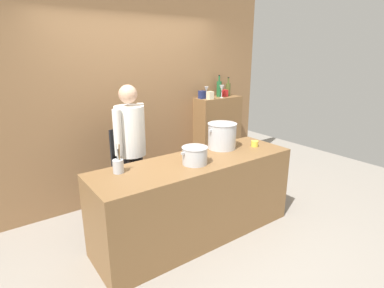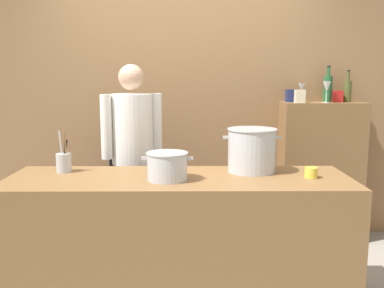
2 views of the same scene
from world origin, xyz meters
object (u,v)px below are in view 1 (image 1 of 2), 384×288
Objects in this scene: wine_bottle_olive at (228,89)px; spice_tin_cream at (210,95)px; wine_glass_tall at (206,90)px; spice_tin_navy at (202,95)px; utensil_crock at (118,166)px; butter_jar at (255,144)px; spice_tin_red at (225,93)px; wine_bottle_green at (219,88)px; stockpot_small at (195,155)px; stockpot_large at (222,136)px; chef at (131,144)px; wine_glass_wide at (222,89)px.

spice_tin_cream is (-0.48, -0.13, -0.05)m from wine_bottle_olive.
wine_glass_tall is 1.48× the size of spice_tin_navy.
utensil_crock is 2.27m from wine_glass_tall.
spice_tin_red reaches higher than butter_jar.
stockpot_small is at bearing -137.85° from wine_bottle_green.
spice_tin_navy is at bearing 49.69° from stockpot_small.
stockpot_small reaches higher than butter_jar.
wine_bottle_olive is at bearing 61.44° from butter_jar.
wine_glass_tall is 0.33m from spice_tin_red.
stockpot_large reaches higher than stockpot_small.
spice_tin_navy is (0.15, 1.24, 0.45)m from butter_jar.
chef is 4.94× the size of wine_bottle_green.
butter_jar is at bearing -111.42° from wine_glass_wide.
spice_tin_cream is 0.39m from spice_tin_red.
chef reaches higher than stockpot_large.
stockpot_large is 1.52m from wine_bottle_olive.
wine_glass_wide is at bearing 4.75° from spice_tin_cream.
spice_tin_cream reaches higher than spice_tin_red.
chef is at bearing -166.95° from spice_tin_cream.
chef reaches higher than wine_glass_wide.
spice_tin_cream is (-0.06, -0.16, -0.06)m from wine_glass_tall.
wine_bottle_green is (1.77, 0.48, 0.49)m from chef.
spice_tin_navy is at bearing -177.20° from wine_bottle_green.
stockpot_small is 1.90× the size of wine_glass_tall.
spice_tin_red is (0.43, -0.04, -0.01)m from spice_tin_navy.
wine_glass_tall is (-0.42, 0.04, 0.02)m from wine_bottle_olive.
butter_jar is at bearing -111.51° from wine_bottle_green.
wine_bottle_green is (1.44, 1.30, 0.46)m from stockpot_small.
utensil_crock is 2.38m from wine_glass_wide.
stockpot_large is 1.43m from wine_bottle_green.
wine_bottle_olive reaches higher than utensil_crock.
wine_bottle_olive is 2.75× the size of spice_tin_red.
chef is 4.10× the size of stockpot_large.
wine_bottle_green is 0.12m from spice_tin_red.
wine_bottle_green is at bearing 26.19° from utensil_crock.
wine_bottle_green reaches higher than stockpot_small.
utensil_crock is at bearing 173.77° from butter_jar.
stockpot_small is 3.84× the size of butter_jar.
chef is 5.64× the size of utensil_crock.
wine_bottle_green is at bearing 2.80° from spice_tin_navy.
spice_tin_red reaches higher than stockpot_small.
chef is 14.11× the size of spice_tin_cream.
utensil_crock is 2.50× the size of spice_tin_cream.
spice_tin_cream is at bearing -175.25° from wine_glass_wide.
wine_bottle_olive reaches higher than spice_tin_navy.
stockpot_large is 3.44× the size of spice_tin_cream.
wine_glass_wide is at bearing 164.05° from chef.
chef is 1.83m from wine_glass_wide.
wine_glass_tall is (1.93, 1.09, 0.48)m from utensil_crock.
spice_tin_navy is 0.43m from spice_tin_red.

